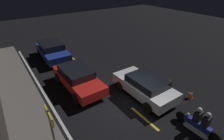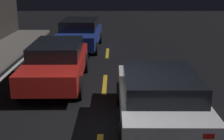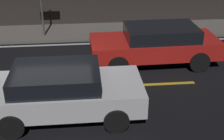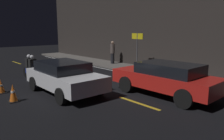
% 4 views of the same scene
% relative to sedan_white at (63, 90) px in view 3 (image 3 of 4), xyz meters
% --- Properties ---
extents(ground_plane, '(56.00, 56.00, 0.00)m').
position_rel_sedan_white_xyz_m(ground_plane, '(-0.45, 1.35, -0.73)').
color(ground_plane, black).
extents(raised_curb, '(28.00, 2.04, 0.14)m').
position_rel_sedan_white_xyz_m(raised_curb, '(-0.45, 6.28, -0.66)').
color(raised_curb, '#605B56').
rests_on(raised_curb, ground).
extents(lane_dash_c, '(2.00, 0.14, 0.01)m').
position_rel_sedan_white_xyz_m(lane_dash_c, '(-1.45, 1.35, -0.73)').
color(lane_dash_c, gold).
rests_on(lane_dash_c, ground).
extents(lane_dash_d, '(2.00, 0.14, 0.01)m').
position_rel_sedan_white_xyz_m(lane_dash_d, '(3.05, 1.35, -0.73)').
color(lane_dash_d, gold).
rests_on(lane_dash_d, ground).
extents(lane_solid_kerb, '(25.20, 0.14, 0.01)m').
position_rel_sedan_white_xyz_m(lane_solid_kerb, '(-0.45, 5.01, -0.73)').
color(lane_solid_kerb, silver).
rests_on(lane_solid_kerb, ground).
extents(sedan_white, '(4.03, 1.95, 1.35)m').
position_rel_sedan_white_xyz_m(sedan_white, '(0.00, 0.00, 0.00)').
color(sedan_white, silver).
rests_on(sedan_white, ground).
extents(taxi_red, '(4.48, 1.94, 1.37)m').
position_rel_sedan_white_xyz_m(taxi_red, '(3.11, 2.93, 0.03)').
color(taxi_red, red).
rests_on(taxi_red, ground).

